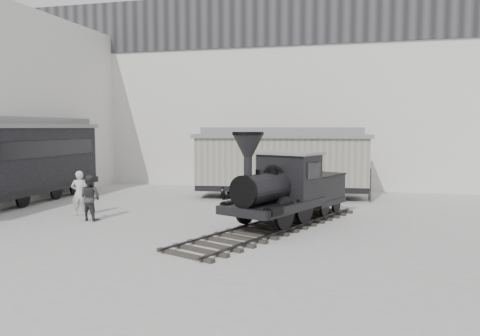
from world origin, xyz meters
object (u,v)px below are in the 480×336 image
(boxcar, at_px, (281,161))
(visitor_b, at_px, (90,198))
(locomotive, at_px, (284,192))
(visitor_a, at_px, (80,193))

(boxcar, bearing_deg, visitor_b, -136.74)
(visitor_b, bearing_deg, locomotive, -163.92)
(visitor_a, xyz_separation_m, visitor_b, (0.90, -0.71, -0.04))
(locomotive, distance_m, visitor_b, 7.25)
(boxcar, bearing_deg, locomotive, -87.07)
(visitor_a, distance_m, visitor_b, 1.15)
(visitor_b, bearing_deg, boxcar, -120.01)
(locomotive, xyz_separation_m, boxcar, (-1.16, 6.49, 0.62))
(locomotive, height_order, visitor_b, locomotive)
(boxcar, xyz_separation_m, visitor_b, (-6.04, -7.31, -0.97))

